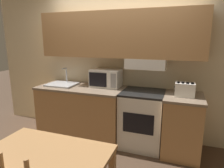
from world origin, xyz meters
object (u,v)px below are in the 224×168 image
stove_range (142,119)px  sink_basin (62,84)px  microwave (106,78)px  dining_table (48,165)px  toaster (185,89)px

stove_range → sink_basin: bearing=-179.1°
microwave → dining_table: microwave is taller
toaster → sink_basin: size_ratio=0.57×
microwave → stove_range: bearing=-10.2°
stove_range → sink_basin: (-1.44, -0.02, 0.46)m
toaster → dining_table: (-1.08, -1.67, -0.35)m
microwave → dining_table: bearing=-84.5°
stove_range → microwave: size_ratio=1.81×
microwave → sink_basin: (-0.78, -0.14, -0.13)m
microwave → toaster: 1.27m
toaster → dining_table: 2.02m
microwave → sink_basin: bearing=-169.6°
stove_range → dining_table: bearing=-105.8°
stove_range → microwave: 0.90m
stove_range → microwave: bearing=169.8°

